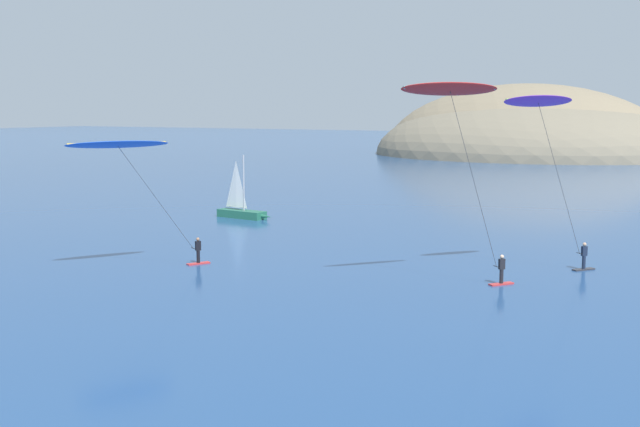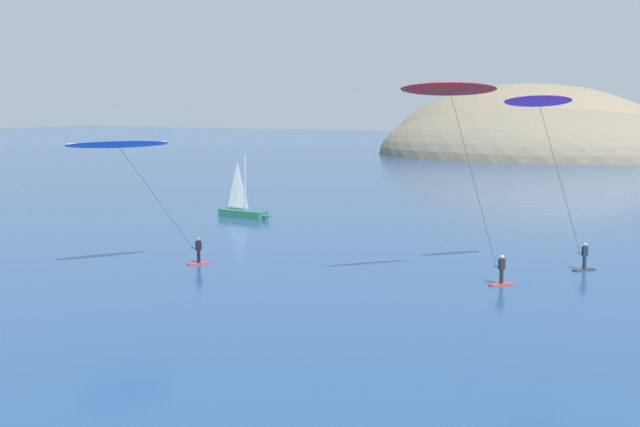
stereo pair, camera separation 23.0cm
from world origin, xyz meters
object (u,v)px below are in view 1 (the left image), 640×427
(sailboat_near, at_px, (244,211))
(kitesurfer_purple, at_px, (543,116))
(kitesurfer_blue, at_px, (124,153))
(kitesurfer_red, at_px, (455,105))

(sailboat_near, height_order, kitesurfer_purple, kitesurfer_purple)
(kitesurfer_blue, bearing_deg, kitesurfer_red, 15.01)
(sailboat_near, height_order, kitesurfer_blue, kitesurfer_blue)
(kitesurfer_red, relative_size, kitesurfer_purple, 1.06)
(sailboat_near, xyz_separation_m, kitesurfer_red, (26.17, -17.95, 9.41))
(kitesurfer_blue, distance_m, kitesurfer_purple, 24.88)
(kitesurfer_red, xyz_separation_m, kitesurfer_blue, (-18.87, -5.06, -2.82))
(kitesurfer_purple, bearing_deg, kitesurfer_red, -116.09)
(sailboat_near, bearing_deg, kitesurfer_red, -34.45)
(kitesurfer_blue, bearing_deg, sailboat_near, 107.60)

